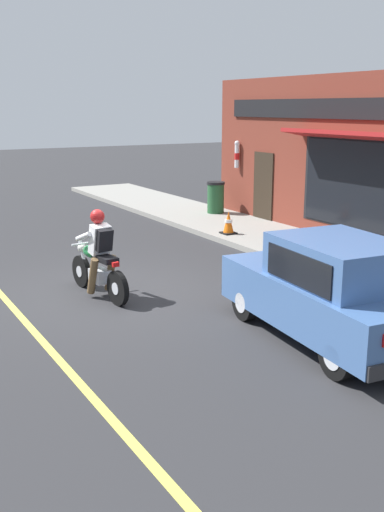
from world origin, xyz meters
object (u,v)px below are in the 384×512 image
(traffic_cone, at_px, (228,223))
(trash_bin, at_px, (216,197))
(motorcycle_with_rider, at_px, (99,260))
(car_hatchback, at_px, (331,291))

(traffic_cone, distance_m, trash_bin, 3.20)
(motorcycle_with_rider, relative_size, traffic_cone, 3.36)
(car_hatchback, distance_m, traffic_cone, 7.13)
(traffic_cone, height_order, trash_bin, trash_bin)
(motorcycle_with_rider, distance_m, traffic_cone, 5.58)
(motorcycle_with_rider, bearing_deg, traffic_cone, 31.28)
(car_hatchback, xyz_separation_m, trash_bin, (4.01, 9.50, -0.13))
(motorcycle_with_rider, bearing_deg, trash_bin, 43.00)
(motorcycle_with_rider, distance_m, car_hatchback, 4.32)
(motorcycle_with_rider, distance_m, trash_bin, 8.45)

